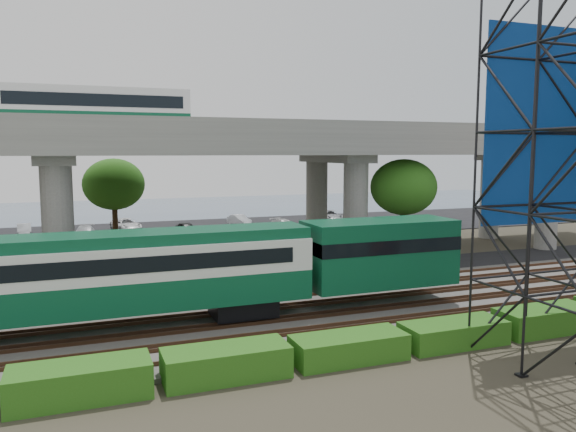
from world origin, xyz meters
name	(u,v)px	position (x,y,z in m)	size (l,w,h in m)	color
ground	(287,331)	(0.00, 0.00, 0.00)	(140.00, 140.00, 0.00)	#474233
ballast_bed	(273,317)	(0.00, 2.00, 0.10)	(90.00, 12.00, 0.20)	slate
service_road	(229,281)	(0.00, 10.50, 0.04)	(90.00, 5.00, 0.08)	black
parking_lot	(170,232)	(0.00, 34.00, 0.04)	(90.00, 18.00, 0.08)	black
harbor_water	(145,211)	(0.00, 56.00, 0.01)	(140.00, 40.00, 0.03)	#3F5468
rail_tracks	(273,313)	(0.00, 2.00, 0.28)	(90.00, 9.52, 0.16)	#472D1E
commuter_train	(149,271)	(-5.92, 2.00, 2.88)	(29.30, 3.06, 4.30)	black
overpass	(200,152)	(-0.54, 16.00, 8.21)	(80.00, 12.00, 12.40)	#9E9B93
hedge_strip	(349,346)	(1.01, -4.30, 0.56)	(34.60, 1.80, 1.20)	#286116
trees	(141,190)	(-4.67, 16.17, 5.57)	(40.94, 16.94, 7.69)	#382314
suv	(176,275)	(-3.44, 9.83, 0.85)	(2.55, 5.54, 1.54)	black
parked_cars	(179,225)	(0.82, 33.79, 0.69)	(39.79, 9.81, 1.29)	silver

